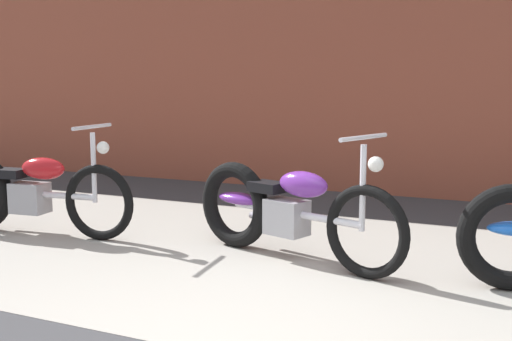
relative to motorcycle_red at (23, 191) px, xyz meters
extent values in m
cube|color=#9E998E|center=(2.93, 0.18, -0.40)|extent=(36.00, 3.50, 0.01)
torus|color=black|center=(0.80, 0.09, -0.06)|extent=(0.68, 0.16, 0.68)
cylinder|color=silver|center=(0.16, 0.02, -0.02)|extent=(1.23, 0.20, 0.06)
cube|color=#99999E|center=(0.08, 0.01, -0.06)|extent=(0.34, 0.25, 0.28)
ellipsoid|color=red|center=(0.24, 0.03, 0.22)|extent=(0.46, 0.24, 0.20)
cube|color=black|center=(-0.12, -0.02, 0.16)|extent=(0.30, 0.23, 0.08)
cylinder|color=silver|center=(0.76, 0.09, 0.25)|extent=(0.05, 0.05, 0.62)
cylinder|color=silver|center=(0.76, 0.09, 0.61)|extent=(0.10, 0.58, 0.03)
sphere|color=white|center=(0.86, 0.10, 0.43)|extent=(0.11, 0.11, 0.11)
cylinder|color=silver|center=(-0.18, 0.13, -0.14)|extent=(0.55, 0.12, 0.06)
torus|color=black|center=(3.24, 0.00, -0.06)|extent=(0.67, 0.28, 0.68)
torus|color=black|center=(2.00, 0.39, -0.03)|extent=(0.74, 0.34, 0.73)
cylinder|color=silver|center=(2.62, 0.19, -0.02)|extent=(1.20, 0.42, 0.06)
cube|color=#99999E|center=(2.54, 0.22, -0.06)|extent=(0.37, 0.31, 0.28)
ellipsoid|color=#6B2D93|center=(2.69, 0.17, 0.22)|extent=(0.48, 0.31, 0.20)
ellipsoid|color=#6B2D93|center=(2.04, 0.37, 0.03)|extent=(0.47, 0.30, 0.10)
cube|color=black|center=(2.35, 0.28, 0.16)|extent=(0.33, 0.27, 0.08)
cylinder|color=silver|center=(3.20, 0.01, 0.25)|extent=(0.06, 0.06, 0.62)
cylinder|color=silver|center=(3.20, 0.01, 0.61)|extent=(0.20, 0.56, 0.03)
sphere|color=white|center=(3.29, -0.02, 0.43)|extent=(0.11, 0.11, 0.11)
cylinder|color=silver|center=(2.35, 0.43, -0.14)|extent=(0.54, 0.22, 0.06)
camera|label=1|loc=(4.30, -4.21, 0.98)|focal=43.38mm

